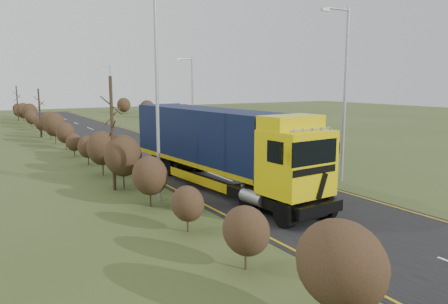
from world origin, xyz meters
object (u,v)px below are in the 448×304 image
lorry (219,143)px  car_red_hatchback (197,132)px  car_blue_sedan (175,128)px  streetlight_near (344,87)px  speed_sign (227,130)px

lorry → car_red_hatchback: bearing=61.7°
lorry → car_blue_sedan: bearing=66.5°
car_blue_sedan → streetlight_near: bearing=77.5°
lorry → car_blue_sedan: lorry is taller
car_red_hatchback → speed_sign: speed_sign is taller
car_red_hatchback → car_blue_sedan: (0.15, 5.75, -0.10)m
lorry → streetlight_near: streetlight_near is taller
car_blue_sedan → lorry: bearing=61.9°
car_red_hatchback → speed_sign: size_ratio=1.70×
lorry → car_red_hatchback: lorry is taller
lorry → car_blue_sedan: size_ratio=4.11×
lorry → streetlight_near: 7.83m
lorry → speed_sign: size_ratio=6.23×
lorry → car_red_hatchback: size_ratio=3.67×
lorry → speed_sign: (7.00, 10.80, -0.68)m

